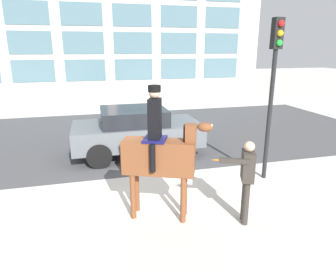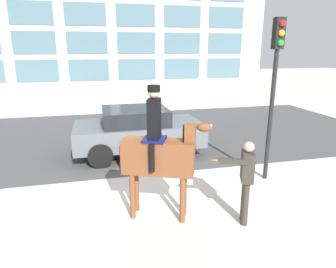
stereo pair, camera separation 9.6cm
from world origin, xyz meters
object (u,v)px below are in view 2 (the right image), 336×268
mounted_horse_lead (160,153)px  street_car_near_lane (138,130)px  pedestrian_bystander (246,176)px  traffic_light (275,76)px

mounted_horse_lead → street_car_near_lane: 3.94m
pedestrian_bystander → traffic_light: size_ratio=0.42×
mounted_horse_lead → pedestrian_bystander: bearing=0.7°
street_car_near_lane → traffic_light: traffic_light is taller
pedestrian_bystander → street_car_near_lane: (-1.45, 4.53, -0.19)m
mounted_horse_lead → traffic_light: bearing=43.3°
mounted_horse_lead → street_car_near_lane: mounted_horse_lead is taller
mounted_horse_lead → traffic_light: size_ratio=0.67×
pedestrian_bystander → traffic_light: bearing=-109.5°
mounted_horse_lead → street_car_near_lane: size_ratio=0.67×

